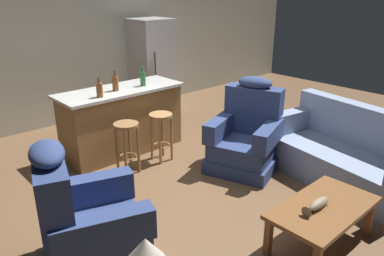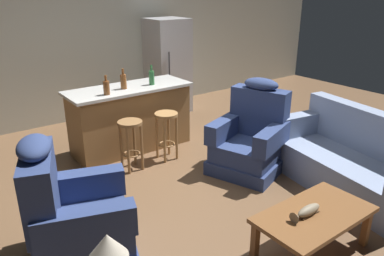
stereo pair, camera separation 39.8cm
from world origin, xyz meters
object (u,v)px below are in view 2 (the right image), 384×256
(coffee_table, at_px, (314,218))
(table_lamp, at_px, (108,249))
(bottle_tall_green, at_px, (152,77))
(bottle_short_amber, at_px, (106,87))
(bar_stool_left, at_px, (131,136))
(refrigerator, at_px, (168,66))
(fish_figurine, at_px, (306,212))
(bar_stool_right, at_px, (166,127))
(recliner_near_island, at_px, (251,139))
(kitchen_island, at_px, (131,118))
(couch, at_px, (353,162))
(bottle_wine_dark, at_px, (123,81))
(recliner_near_lamp, at_px, (73,218))

(coffee_table, bearing_deg, table_lamp, 176.71)
(bottle_tall_green, distance_m, bottle_short_amber, 0.77)
(bar_stool_left, xyz_separation_m, refrigerator, (1.79, 1.83, 0.41))
(fish_figurine, bearing_deg, bar_stool_right, 86.62)
(coffee_table, xyz_separation_m, fish_figurine, (-0.11, 0.02, 0.10))
(recliner_near_island, height_order, table_lamp, recliner_near_island)
(coffee_table, bearing_deg, bar_stool_right, 89.12)
(bar_stool_right, bearing_deg, table_lamp, -129.24)
(kitchen_island, bearing_deg, refrigerator, 39.55)
(bar_stool_left, relative_size, bar_stool_right, 1.00)
(couch, height_order, bar_stool_left, couch)
(bottle_wine_dark, bearing_deg, table_lamp, -118.65)
(bar_stool_right, relative_size, bottle_wine_dark, 2.36)
(kitchen_island, height_order, bottle_short_amber, bottle_short_amber)
(recliner_near_island, height_order, bar_stool_left, recliner_near_island)
(bar_stool_left, xyz_separation_m, bottle_tall_green, (0.67, 0.55, 0.59))
(kitchen_island, bearing_deg, bottle_tall_green, -13.03)
(recliner_near_lamp, xyz_separation_m, bar_stool_left, (1.24, 1.27, 0.05))
(recliner_near_island, xyz_separation_m, bar_stool_left, (-1.27, 0.93, 0.05))
(fish_figurine, height_order, bottle_tall_green, bottle_tall_green)
(coffee_table, relative_size, table_lamp, 2.68)
(recliner_near_island, xyz_separation_m, bar_stool_right, (-0.72, 0.93, 0.05))
(bar_stool_left, bearing_deg, coffee_table, -78.22)
(recliner_near_lamp, distance_m, refrigerator, 4.35)
(bottle_short_amber, bearing_deg, fish_figurine, -80.24)
(coffee_table, height_order, bottle_short_amber, bottle_short_amber)
(bar_stool_left, xyz_separation_m, bottle_wine_dark, (0.23, 0.58, 0.59))
(bar_stool_left, bearing_deg, bar_stool_right, 0.00)
(couch, distance_m, refrigerator, 3.89)
(recliner_near_island, xyz_separation_m, kitchen_island, (-0.94, 1.56, 0.06))
(bar_stool_left, height_order, refrigerator, refrigerator)
(bar_stool_left, height_order, bar_stool_right, same)
(recliner_near_lamp, bearing_deg, coffee_table, -16.01)
(couch, height_order, bar_stool_right, couch)
(refrigerator, bearing_deg, recliner_near_island, -100.49)
(recliner_near_lamp, relative_size, recliner_near_island, 1.00)
(recliner_near_island, relative_size, bar_stool_left, 1.76)
(bottle_wine_dark, bearing_deg, bottle_short_amber, -156.55)
(coffee_table, relative_size, bottle_short_amber, 4.16)
(couch, bearing_deg, kitchen_island, -50.18)
(refrigerator, bearing_deg, bottle_short_amber, -143.49)
(fish_figurine, xyz_separation_m, bar_stool_right, (0.15, 2.46, 0.01))
(bar_stool_left, height_order, bottle_tall_green, bottle_tall_green)
(couch, distance_m, bar_stool_left, 2.77)
(bar_stool_right, height_order, refrigerator, refrigerator)
(fish_figurine, height_order, recliner_near_lamp, recliner_near_lamp)
(recliner_near_lamp, bearing_deg, bar_stool_left, 64.25)
(bar_stool_left, relative_size, bottle_wine_dark, 2.36)
(bottle_short_amber, distance_m, bottle_wine_dark, 0.35)
(coffee_table, bearing_deg, fish_figurine, 170.54)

